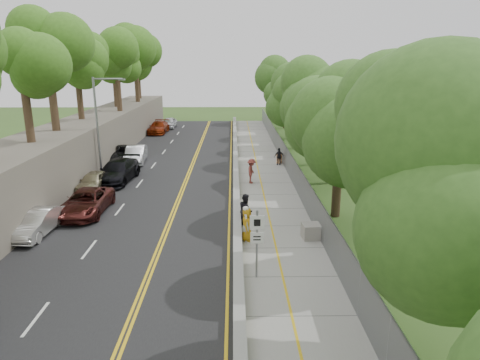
# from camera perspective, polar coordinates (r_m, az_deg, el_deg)

# --- Properties ---
(ground) EXTENTS (140.00, 140.00, 0.00)m
(ground) POSITION_cam_1_polar(r_m,az_deg,el_deg) (21.83, -1.00, -9.20)
(ground) COLOR #33511E
(ground) RESTS_ON ground
(road) EXTENTS (11.20, 66.00, 0.04)m
(road) POSITION_cam_1_polar(r_m,az_deg,el_deg) (36.42, -9.50, 0.81)
(road) COLOR black
(road) RESTS_ON ground
(sidewalk) EXTENTS (4.20, 66.00, 0.05)m
(sidewalk) POSITION_cam_1_polar(r_m,az_deg,el_deg) (36.09, 3.08, 0.88)
(sidewalk) COLOR gray
(sidewalk) RESTS_ON ground
(jersey_barrier) EXTENTS (0.42, 66.00, 0.60)m
(jersey_barrier) POSITION_cam_1_polar(r_m,az_deg,el_deg) (35.93, -0.57, 1.29)
(jersey_barrier) COLOR #CCD91F
(jersey_barrier) RESTS_ON ground
(rock_embankment) EXTENTS (5.00, 66.00, 4.00)m
(rock_embankment) POSITION_cam_1_polar(r_m,az_deg,el_deg) (38.06, -21.80, 3.60)
(rock_embankment) COLOR #595147
(rock_embankment) RESTS_ON ground
(chainlink_fence) EXTENTS (0.04, 66.00, 2.00)m
(chainlink_fence) POSITION_cam_1_polar(r_m,az_deg,el_deg) (36.06, 6.44, 2.39)
(chainlink_fence) COLOR slate
(chainlink_fence) RESTS_ON ground
(trees_embankment) EXTENTS (6.40, 66.00, 13.00)m
(trees_embankment) POSITION_cam_1_polar(r_m,az_deg,el_deg) (37.23, -22.41, 16.52)
(trees_embankment) COLOR #427A20
(trees_embankment) RESTS_ON rock_embankment
(trees_fenceside) EXTENTS (7.00, 66.00, 14.00)m
(trees_fenceside) POSITION_cam_1_polar(r_m,az_deg,el_deg) (35.58, 10.57, 11.83)
(trees_fenceside) COLOR #427228
(trees_fenceside) RESTS_ON ground
(streetlight) EXTENTS (2.52, 0.22, 8.00)m
(streetlight) POSITION_cam_1_polar(r_m,az_deg,el_deg) (35.72, -18.19, 7.53)
(streetlight) COLOR gray
(streetlight) RESTS_ON ground
(signpost) EXTENTS (0.62, 0.09, 3.10)m
(signpost) POSITION_cam_1_polar(r_m,az_deg,el_deg) (18.31, 2.28, -7.54)
(signpost) COLOR gray
(signpost) RESTS_ON sidewalk
(construction_barrel) EXTENTS (0.54, 0.54, 0.89)m
(construction_barrel) POSITION_cam_1_polar(r_m,az_deg,el_deg) (39.71, 5.26, 2.89)
(construction_barrel) COLOR #DA5C00
(construction_barrel) RESTS_ON sidewalk
(concrete_block) EXTENTS (1.27, 1.00, 0.79)m
(concrete_block) POSITION_cam_1_polar(r_m,az_deg,el_deg) (23.17, 9.77, -6.72)
(concrete_block) COLOR gray
(concrete_block) RESTS_ON sidewalk
(car_1) EXTENTS (1.67, 4.21, 1.36)m
(car_1) POSITION_cam_1_polar(r_m,az_deg,el_deg) (25.69, -25.48, -5.16)
(car_1) COLOR beige
(car_1) RESTS_ON road
(car_2) EXTENTS (2.43, 5.22, 1.45)m
(car_2) POSITION_cam_1_polar(r_m,az_deg,el_deg) (28.02, -19.84, -2.81)
(car_2) COLOR #4B1B18
(car_2) RESTS_ON road
(car_3) EXTENTS (2.84, 5.94, 1.67)m
(car_3) POSITION_cam_1_polar(r_m,az_deg,el_deg) (34.69, -16.02, 1.14)
(car_3) COLOR black
(car_3) RESTS_ON road
(car_4) EXTENTS (1.85, 4.08, 1.36)m
(car_4) POSITION_cam_1_polar(r_m,az_deg,el_deg) (32.96, -18.94, -0.13)
(car_4) COLOR tan
(car_4) RESTS_ON road
(car_5) EXTENTS (2.06, 4.87, 1.56)m
(car_5) POSITION_cam_1_polar(r_m,az_deg,el_deg) (40.81, -13.73, 3.33)
(car_5) COLOR #B6B7BD
(car_5) RESTS_ON road
(car_6) EXTENTS (2.34, 5.07, 1.41)m
(car_6) POSITION_cam_1_polar(r_m,az_deg,el_deg) (42.05, -15.60, 3.44)
(car_6) COLOR black
(car_6) RESTS_ON road
(car_7) EXTENTS (2.36, 5.44, 1.56)m
(car_7) POSITION_cam_1_polar(r_m,az_deg,el_deg) (57.37, -10.80, 6.92)
(car_7) COLOR maroon
(car_7) RESTS_ON road
(car_8) EXTENTS (1.89, 4.37, 1.47)m
(car_8) POSITION_cam_1_polar(r_m,az_deg,el_deg) (61.83, -9.40, 7.54)
(car_8) COLOR silver
(car_8) RESTS_ON road
(painter_0) EXTENTS (0.76, 0.99, 1.79)m
(painter_0) POSITION_cam_1_polar(r_m,az_deg,el_deg) (22.39, 0.92, -5.91)
(painter_0) COLOR #C28714
(painter_0) RESTS_ON sidewalk
(painter_1) EXTENTS (0.56, 0.75, 1.89)m
(painter_1) POSITION_cam_1_polar(r_m,az_deg,el_deg) (22.37, 0.92, -5.80)
(painter_1) COLOR silver
(painter_1) RESTS_ON sidewalk
(painter_2) EXTENTS (0.89, 1.04, 1.87)m
(painter_2) POSITION_cam_1_polar(r_m,az_deg,el_deg) (24.40, 0.76, -3.98)
(painter_2) COLOR black
(painter_2) RESTS_ON sidewalk
(painter_3) EXTENTS (0.93, 1.34, 1.90)m
(painter_3) POSITION_cam_1_polar(r_m,az_deg,el_deg) (32.88, 1.55, 1.20)
(painter_3) COLOR brown
(painter_3) RESTS_ON sidewalk
(person_far) EXTENTS (0.97, 0.55, 1.57)m
(person_far) POSITION_cam_1_polar(r_m,az_deg,el_deg) (38.88, 5.24, 3.13)
(person_far) COLOR black
(person_far) RESTS_ON sidewalk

